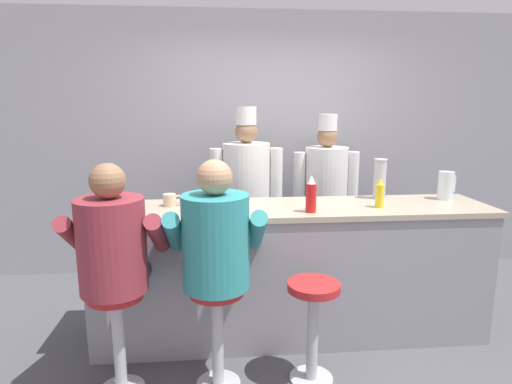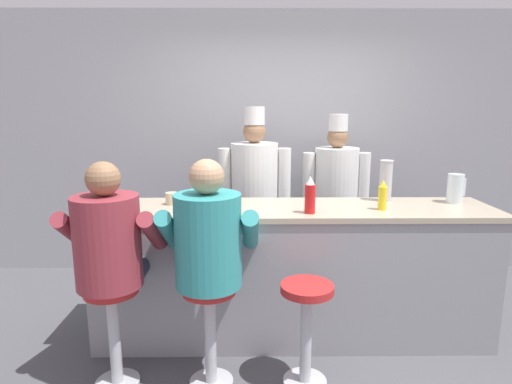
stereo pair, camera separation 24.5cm
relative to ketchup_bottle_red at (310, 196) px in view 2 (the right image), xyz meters
The scene contains 16 objects.
ground_plane 1.16m from the ketchup_bottle_red, 124.09° to the right, with size 20.00×20.00×0.00m, color #4C4C51.
wall_back 1.64m from the ketchup_bottle_red, 93.45° to the left, with size 10.00×0.06×2.70m.
diner_counter 0.67m from the ketchup_bottle_red, 117.86° to the left, with size 2.97×0.66×1.02m.
ketchup_bottle_red is the anchor object (origin of this frame).
mustard_bottle_yellow 0.54m from the ketchup_bottle_red, 10.13° to the left, with size 0.06×0.06×0.22m.
hot_sauce_bottle_orange 0.10m from the ketchup_bottle_red, 69.36° to the left, with size 0.03×0.03×0.13m.
water_pitcher_clear 1.20m from the ketchup_bottle_red, 15.24° to the left, with size 0.14×0.12×0.22m.
breakfast_plate 0.75m from the ketchup_bottle_red, behind, with size 0.27×0.27×0.05m.
cereal_bowl 0.61m from the ketchup_bottle_red, 160.52° to the left, with size 0.14×0.14×0.05m.
coffee_mug_tan 1.04m from the ketchup_bottle_red, 164.58° to the left, with size 0.15×0.10×0.09m.
cup_stack_steel 0.75m from the ketchup_bottle_red, 31.30° to the left, with size 0.10×0.10×0.32m.
diner_seated_maroon 1.35m from the ketchup_bottle_red, 162.92° to the right, with size 0.60×0.59×1.44m.
diner_seated_teal 0.80m from the ketchup_bottle_red, 149.68° to the right, with size 0.61×0.60×1.46m.
empty_stool_round 0.81m from the ketchup_bottle_red, 98.33° to the right, with size 0.33×0.33×0.68m.
cook_in_whites_near 1.17m from the ketchup_bottle_red, 109.09° to the left, with size 0.68×0.44×1.75m.
cook_in_whites_far 1.31m from the ketchup_bottle_red, 71.01° to the left, with size 0.66×0.42×1.68m.
Camera 2 is at (-0.30, -2.74, 1.76)m, focal length 30.00 mm.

